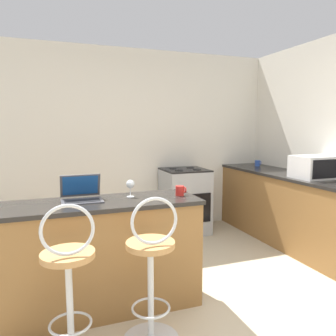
# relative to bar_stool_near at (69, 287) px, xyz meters

# --- Properties ---
(wall_back) EXTENTS (12.00, 0.06, 2.60)m
(wall_back) POSITION_rel_bar_stool_near_xyz_m (0.86, 2.54, 0.79)
(wall_back) COLOR silver
(wall_back) RESTS_ON ground_plane
(breakfast_bar) EXTENTS (1.67, 0.55, 0.92)m
(breakfast_bar) POSITION_rel_bar_stool_near_xyz_m (0.27, 0.57, -0.05)
(breakfast_bar) COLOR olive
(breakfast_bar) RESTS_ON ground_plane
(counter_right) EXTENTS (0.63, 3.23, 0.92)m
(counter_right) POSITION_rel_bar_stool_near_xyz_m (2.82, 0.91, -0.05)
(counter_right) COLOR olive
(counter_right) RESTS_ON ground_plane
(bar_stool_near) EXTENTS (0.40, 0.40, 1.07)m
(bar_stool_near) POSITION_rel_bar_stool_near_xyz_m (0.00, 0.00, 0.00)
(bar_stool_near) COLOR silver
(bar_stool_near) RESTS_ON ground_plane
(bar_stool_far) EXTENTS (0.40, 0.40, 1.07)m
(bar_stool_far) POSITION_rel_bar_stool_near_xyz_m (0.54, 0.00, 0.00)
(bar_stool_far) COLOR silver
(bar_stool_far) RESTS_ON ground_plane
(laptop) EXTENTS (0.32, 0.26, 0.21)m
(laptop) POSITION_rel_bar_stool_near_xyz_m (0.15, 0.65, 0.46)
(laptop) COLOR #47474C
(laptop) RESTS_ON breakfast_bar
(microwave) EXTENTS (0.52, 0.38, 0.26)m
(microwave) POSITION_rel_bar_stool_near_xyz_m (2.86, 0.92, 0.54)
(microwave) COLOR white
(microwave) RESTS_ON counter_right
(stove_range) EXTENTS (0.61, 0.61, 0.93)m
(stove_range) POSITION_rel_bar_stool_near_xyz_m (1.73, 2.19, -0.05)
(stove_range) COLOR #9EA3A8
(stove_range) RESTS_ON ground_plane
(mug_blue) EXTENTS (0.09, 0.07, 0.09)m
(mug_blue) POSITION_rel_bar_stool_near_xyz_m (2.90, 2.13, 0.45)
(mug_blue) COLOR #2D51AD
(mug_blue) RESTS_ON counter_right
(mug_red) EXTENTS (0.09, 0.07, 0.09)m
(mug_red) POSITION_rel_bar_stool_near_xyz_m (0.98, 0.56, 0.45)
(mug_red) COLOR red
(mug_red) RESTS_ON breakfast_bar
(wine_glass_tall) EXTENTS (0.07, 0.07, 0.15)m
(wine_glass_tall) POSITION_rel_bar_stool_near_xyz_m (0.56, 0.65, 0.51)
(wine_glass_tall) COLOR silver
(wine_glass_tall) RESTS_ON breakfast_bar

